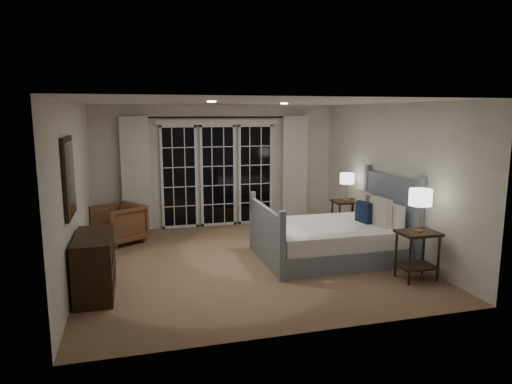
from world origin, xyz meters
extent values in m
plane|color=brown|center=(0.00, 0.00, 0.00)|extent=(5.00, 5.00, 0.00)
plane|color=white|center=(0.00, 0.00, 2.50)|extent=(5.00, 5.00, 0.00)
cube|color=white|center=(-2.50, 0.00, 1.25)|extent=(0.02, 5.00, 2.50)
cube|color=white|center=(2.50, 0.00, 1.25)|extent=(0.02, 5.00, 2.50)
cube|color=white|center=(0.00, 2.50, 1.25)|extent=(5.00, 0.02, 2.50)
cube|color=white|center=(0.00, -2.50, 1.25)|extent=(5.00, 0.02, 2.50)
cube|color=black|center=(-0.80, 2.47, 1.05)|extent=(0.66, 0.02, 2.02)
cube|color=black|center=(0.00, 2.47, 1.05)|extent=(0.66, 0.02, 2.02)
cube|color=black|center=(0.80, 2.47, 1.05)|extent=(0.66, 0.02, 2.02)
cube|color=white|center=(0.00, 2.46, 2.15)|extent=(2.50, 0.04, 0.10)
cylinder|color=black|center=(0.00, 2.40, 2.25)|extent=(3.50, 0.03, 0.03)
cube|color=silver|center=(-1.65, 2.38, 1.15)|extent=(0.55, 0.10, 2.25)
cube|color=silver|center=(1.65, 2.38, 1.15)|extent=(0.55, 0.10, 2.25)
cylinder|color=white|center=(0.80, 0.60, 2.49)|extent=(0.12, 0.12, 0.01)
cylinder|color=white|center=(-0.60, -0.40, 2.49)|extent=(0.12, 0.12, 0.01)
cube|color=gray|center=(1.35, -0.17, 0.15)|extent=(2.06, 1.61, 0.30)
cube|color=white|center=(1.35, -0.17, 0.43)|extent=(2.00, 1.55, 0.25)
cube|color=gray|center=(2.44, -0.17, 0.65)|extent=(0.06, 1.61, 1.31)
cube|color=gray|center=(0.26, -0.17, 0.45)|extent=(0.06, 1.61, 0.91)
cube|color=white|center=(2.24, -0.49, 0.73)|extent=(0.14, 0.60, 0.36)
cube|color=white|center=(2.24, 0.15, 0.73)|extent=(0.14, 0.60, 0.36)
cube|color=beige|center=(2.08, -0.45, 0.78)|extent=(0.16, 0.46, 0.45)
cube|color=beige|center=(2.08, 0.11, 0.78)|extent=(0.16, 0.46, 0.45)
cube|color=#131D34|center=(1.94, -0.17, 0.72)|extent=(0.15, 0.35, 0.34)
cube|color=#301D10|center=(2.13, -1.40, 0.68)|extent=(0.54, 0.43, 0.04)
cube|color=#301D10|center=(2.13, -1.40, 0.19)|extent=(0.49, 0.39, 0.03)
cylinder|color=#301D10|center=(1.90, -1.57, 0.33)|extent=(0.04, 0.04, 0.67)
cylinder|color=#301D10|center=(2.35, -1.57, 0.33)|extent=(0.04, 0.04, 0.67)
cylinder|color=#301D10|center=(1.90, -1.23, 0.33)|extent=(0.04, 0.04, 0.67)
cylinder|color=#301D10|center=(2.35, -1.23, 0.33)|extent=(0.04, 0.04, 0.67)
cube|color=#301D10|center=(2.25, 1.09, 0.65)|extent=(0.52, 0.41, 0.04)
cube|color=#301D10|center=(2.25, 1.09, 0.19)|extent=(0.47, 0.37, 0.03)
cylinder|color=#301D10|center=(2.03, 0.93, 0.32)|extent=(0.04, 0.04, 0.64)
cylinder|color=#301D10|center=(2.47, 0.93, 0.32)|extent=(0.04, 0.04, 0.64)
cylinder|color=#301D10|center=(2.03, 1.26, 0.32)|extent=(0.04, 0.04, 0.64)
cylinder|color=#301D10|center=(2.47, 1.26, 0.32)|extent=(0.04, 0.04, 0.64)
cylinder|color=#C2814D|center=(2.13, -1.40, 0.71)|extent=(0.12, 0.12, 0.02)
cylinder|color=#C2814D|center=(2.13, -1.40, 0.89)|extent=(0.02, 0.02, 0.35)
cylinder|color=white|center=(2.13, -1.40, 1.19)|extent=(0.31, 0.31, 0.23)
cylinder|color=#C2814D|center=(2.25, 1.09, 0.68)|extent=(0.12, 0.12, 0.02)
cylinder|color=#C2814D|center=(2.25, 1.09, 0.84)|extent=(0.02, 0.02, 0.31)
cylinder|color=white|center=(2.25, 1.09, 1.10)|extent=(0.27, 0.27, 0.20)
imported|color=brown|center=(-1.99, 1.63, 0.35)|extent=(1.06, 1.06, 0.71)
cube|color=#301D10|center=(-2.23, -0.77, 0.40)|extent=(0.47, 1.12, 0.79)
cube|color=black|center=(-1.99, -0.77, 0.26)|extent=(0.01, 1.10, 0.01)
cube|color=black|center=(-1.99, -0.77, 0.52)|extent=(0.01, 1.10, 0.01)
cube|color=#301D10|center=(-2.47, -0.77, 1.55)|extent=(0.04, 0.85, 1.00)
cube|color=white|center=(-2.44, -0.77, 1.55)|extent=(0.01, 0.73, 0.88)
camera|label=1|loc=(-1.69, -6.78, 2.34)|focal=32.00mm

